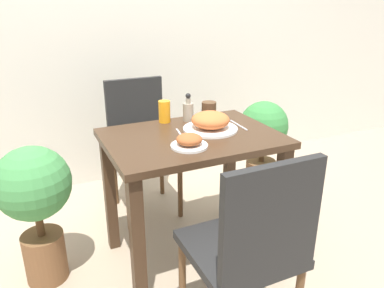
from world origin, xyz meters
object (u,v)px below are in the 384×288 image
Objects in this scene: sauce_bottle at (188,111)px; chair_far at (141,138)px; drink_cup at (209,109)px; potted_plant_right at (263,140)px; food_plate at (210,122)px; juice_glass at (164,112)px; chair_near at (251,246)px; side_plate at (189,141)px; potted_plant_left at (35,199)px.

chair_far is at bearing 110.01° from sauce_bottle.
chair_far reaches higher than drink_cup.
sauce_bottle is at bearing -164.51° from potted_plant_right.
food_plate reaches higher than potted_plant_right.
food_plate is at bearing -53.31° from juice_glass.
chair_near is 0.58m from side_plate.
juice_glass is at bearing 126.69° from food_plate.
food_plate is 2.37× the size of juice_glass.
chair_far is at bearing 107.67° from food_plate.
drink_cup is 1.08m from potted_plant_left.
chair_near is 5.55× the size of sauce_bottle.
potted_plant_right is (0.63, 0.38, -0.33)m from food_plate.
drink_cup is at bearing 52.39° from side_plate.
chair_near is 1.21× the size of potted_plant_left.
drink_cup is 0.15m from sauce_bottle.
chair_near is 0.95m from sauce_bottle.
juice_glass reaches higher than food_plate.
chair_far is 1.21× the size of potted_plant_left.
sauce_bottle is at bearing 5.55° from potted_plant_left.
side_plate is (-0.00, -0.82, 0.26)m from chair_far.
potted_plant_left is (-0.87, -0.08, -0.33)m from sauce_bottle.
chair_near is at bearing -90.37° from juice_glass.
sauce_bottle reaches higher than juice_glass.
chair_far is at bearing 126.99° from drink_cup.
chair_near reaches higher than juice_glass.
potted_plant_left reaches higher than potted_plant_right.
side_plate is 2.02× the size of drink_cup.
potted_plant_right is (0.81, 0.15, -0.35)m from juice_glass.
food_plate is 0.97m from potted_plant_left.
chair_near is at bearing -89.04° from chair_far.
chair_far reaches higher than potted_plant_left.
potted_plant_right is at bearing 31.31° from food_plate.
side_plate is 1.44× the size of juice_glass.
potted_plant_left is at bearing -170.04° from potted_plant_right.
potted_plant_left is at bearing 157.43° from side_plate.
food_plate is (0.20, -0.64, 0.28)m from chair_far.
side_plate is 0.42m from juice_glass.
sauce_bottle is at bearing -69.99° from chair_far.
chair_near is 1.01m from drink_cup.
side_plate is (-0.03, 0.52, 0.26)m from chair_near.
chair_near reaches higher than potted_plant_left.
potted_plant_right is (0.52, 0.16, -0.33)m from drink_cup.
food_plate is 3.32× the size of drink_cup.
juice_glass is at bearing 164.23° from sauce_bottle.
side_plate is at bearing -138.73° from food_plate.
food_plate is 0.28m from side_plate.
side_plate is 0.24× the size of potted_plant_left.
chair_far is 3.09× the size of food_plate.
potted_plant_right is (1.55, 0.27, -0.02)m from potted_plant_left.
drink_cup is 0.12× the size of potted_plant_right.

